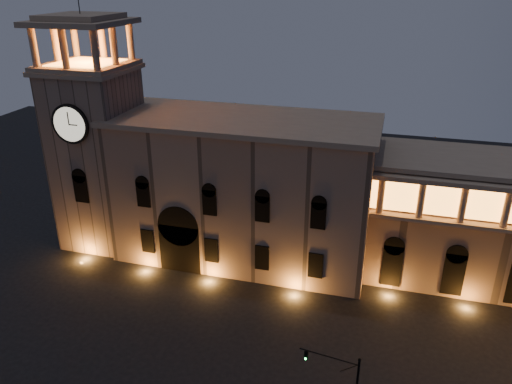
% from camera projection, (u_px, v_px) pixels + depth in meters
% --- Properties ---
extents(ground, '(160.00, 160.00, 0.00)m').
position_uv_depth(ground, '(192.00, 381.00, 43.29)').
color(ground, black).
rests_on(ground, ground).
extents(government_building, '(30.80, 12.80, 17.60)m').
position_uv_depth(government_building, '(242.00, 190.00, 59.64)').
color(government_building, '#90725E').
rests_on(government_building, ground).
extents(clock_tower, '(9.80, 9.80, 32.40)m').
position_uv_depth(clock_tower, '(98.00, 149.00, 61.85)').
color(clock_tower, '#90725E').
rests_on(clock_tower, ground).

